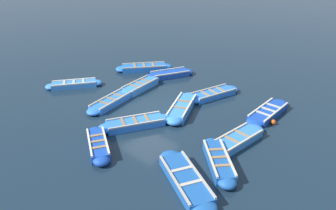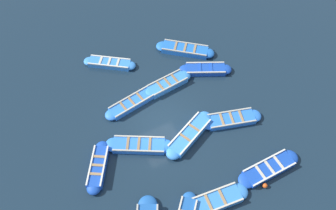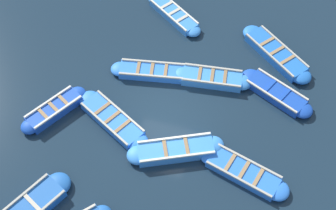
{
  "view_description": "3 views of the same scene",
  "coord_description": "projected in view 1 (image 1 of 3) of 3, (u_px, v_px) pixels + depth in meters",
  "views": [
    {
      "loc": [
        10.87,
        11.6,
        8.29
      ],
      "look_at": [
        -0.49,
        0.97,
        0.4
      ],
      "focal_mm": 35.0,
      "sensor_mm": 36.0,
      "label": 1
    },
    {
      "loc": [
        4.08,
        9.28,
        15.99
      ],
      "look_at": [
        -0.82,
        -0.82,
        0.27
      ],
      "focal_mm": 35.0,
      "sensor_mm": 36.0,
      "label": 2
    },
    {
      "loc": [
        -3.35,
        10.07,
        15.65
      ],
      "look_at": [
        -0.16,
        -0.41,
        0.26
      ],
      "focal_mm": 50.0,
      "sensor_mm": 36.0,
      "label": 3
    }
  ],
  "objects": [
    {
      "name": "boat_bow_out",
      "position": [
        268.0,
        112.0,
        17.21
      ],
      "size": [
        3.71,
        1.03,
        0.38
      ],
      "color": "#1947B7",
      "rests_on": "ground"
    },
    {
      "name": "boat_alongside",
      "position": [
        237.0,
        140.0,
        14.83
      ],
      "size": [
        3.62,
        1.21,
        0.39
      ],
      "color": "#3884E0",
      "rests_on": "ground"
    },
    {
      "name": "boat_stern_in",
      "position": [
        140.0,
        86.0,
        20.22
      ],
      "size": [
        3.46,
        1.27,
        0.44
      ],
      "color": "#3884E0",
      "rests_on": "ground"
    },
    {
      "name": "boat_outer_right",
      "position": [
        111.0,
        101.0,
        18.34
      ],
      "size": [
        3.68,
        1.45,
        0.39
      ],
      "color": "blue",
      "rests_on": "ground"
    },
    {
      "name": "boat_far_corner",
      "position": [
        144.0,
        68.0,
        23.1
      ],
      "size": [
        3.7,
        3.16,
        0.43
      ],
      "color": "blue",
      "rests_on": "ground"
    },
    {
      "name": "boat_tucked",
      "position": [
        182.0,
        108.0,
        17.58
      ],
      "size": [
        3.74,
        2.36,
        0.47
      ],
      "color": "#3884E0",
      "rests_on": "ground"
    },
    {
      "name": "boat_drifting",
      "position": [
        186.0,
        180.0,
        12.33
      ],
      "size": [
        2.61,
        4.01,
        0.44
      ],
      "color": "#1E59AD",
      "rests_on": "ground"
    },
    {
      "name": "buoy_orange_near",
      "position": [
        273.0,
        122.0,
        16.35
      ],
      "size": [
        0.26,
        0.26,
        0.26
      ],
      "primitive_type": "sphere",
      "color": "#E05119",
      "rests_on": "ground"
    },
    {
      "name": "boat_centre",
      "position": [
        135.0,
        123.0,
        16.14
      ],
      "size": [
        3.7,
        2.51,
        0.41
      ],
      "color": "blue",
      "rests_on": "ground"
    },
    {
      "name": "boat_broadside",
      "position": [
        74.0,
        85.0,
        20.49
      ],
      "size": [
        3.29,
        2.56,
        0.39
      ],
      "color": "#3884E0",
      "rests_on": "ground"
    },
    {
      "name": "boat_mid_row",
      "position": [
        213.0,
        94.0,
        19.24
      ],
      "size": [
        3.73,
        1.8,
        0.38
      ],
      "color": "blue",
      "rests_on": "ground"
    },
    {
      "name": "boat_near_quay",
      "position": [
        170.0,
        74.0,
        22.03
      ],
      "size": [
        3.43,
        2.19,
        0.41
      ],
      "color": "#1947B7",
      "rests_on": "ground"
    },
    {
      "name": "boat_inner_gap",
      "position": [
        219.0,
        161.0,
        13.33
      ],
      "size": [
        2.74,
        3.0,
        0.47
      ],
      "color": "#1E59AD",
      "rests_on": "ground"
    },
    {
      "name": "ground_plane",
      "position": [
        149.0,
        109.0,
        17.9
      ],
      "size": [
        120.0,
        120.0,
        0.0
      ],
      "primitive_type": "plane",
      "color": "#162838"
    },
    {
      "name": "boat_end_of_row",
      "position": [
        98.0,
        145.0,
        14.41
      ],
      "size": [
        2.13,
        3.01,
        0.45
      ],
      "color": "#1947B7",
      "rests_on": "ground"
    }
  ]
}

